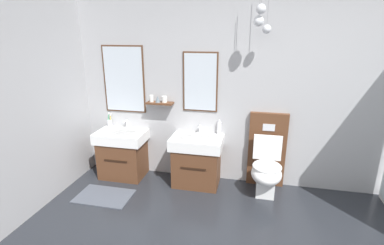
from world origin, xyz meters
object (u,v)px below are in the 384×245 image
(soap_dispenser, at_px, (219,128))
(toilet, at_px, (266,164))
(vanity_sink_right, at_px, (197,159))
(toothbrush_cup, at_px, (110,123))
(vanity_sink_left, at_px, (123,152))

(soap_dispenser, bearing_deg, toilet, -15.05)
(toilet, height_order, soap_dispenser, toilet)
(soap_dispenser, bearing_deg, vanity_sink_right, -147.01)
(soap_dispenser, bearing_deg, toothbrush_cup, -179.65)
(vanity_sink_right, bearing_deg, toilet, 0.12)
(toilet, bearing_deg, vanity_sink_right, -179.88)
(toothbrush_cup, bearing_deg, soap_dispenser, 0.35)
(toothbrush_cup, distance_m, soap_dispenser, 1.59)
(toilet, bearing_deg, vanity_sink_left, -179.94)
(vanity_sink_left, bearing_deg, toilet, 0.06)
(vanity_sink_left, relative_size, toothbrush_cup, 3.20)
(toothbrush_cup, height_order, soap_dispenser, toothbrush_cup)
(toilet, xyz_separation_m, soap_dispenser, (-0.64, 0.17, 0.38))
(vanity_sink_left, xyz_separation_m, toilet, (1.97, 0.00, 0.03))
(toilet, relative_size, soap_dispenser, 4.89)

